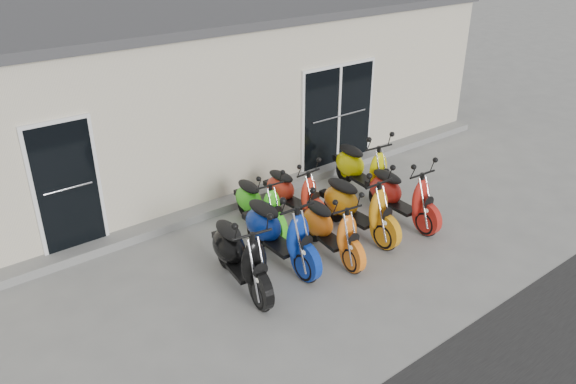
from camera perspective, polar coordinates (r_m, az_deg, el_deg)
name	(u,v)px	position (r m, az deg, el deg)	size (l,w,h in m)	color
ground	(310,243)	(9.65, 2.22, -5.24)	(80.00, 80.00, 0.00)	gray
building	(161,87)	(13.10, -12.76, 10.32)	(14.00, 6.00, 3.20)	beige
roof_cap	(153,9)	(12.77, -13.53, 17.58)	(14.20, 6.20, 0.16)	#3F3F42
front_step	(243,198)	(11.03, -4.57, -0.61)	(14.00, 0.40, 0.15)	gray
door_left	(66,184)	(9.47, -21.61, 0.79)	(1.07, 0.08, 2.22)	black
door_right	(338,113)	(12.19, 5.08, 8.03)	(2.02, 0.08, 2.22)	black
scooter_front_black	(240,247)	(8.25, -4.89, -5.58)	(0.68, 1.88, 1.39)	black
scooter_front_blue	(279,223)	(8.78, -0.89, -3.18)	(0.71, 1.96, 1.44)	#0C2D9D
scooter_front_orange_a	(332,221)	(9.03, 4.45, -2.99)	(0.63, 1.72, 1.27)	orange
scooter_front_orange_b	(359,198)	(9.66, 7.22, -0.62)	(0.70, 1.91, 1.41)	orange
scooter_front_red	(403,188)	(10.22, 11.56, 0.42)	(0.67, 1.84, 1.36)	red
scooter_back_green	(259,197)	(9.83, -2.95, -0.53)	(0.61, 1.66, 1.23)	#43E220
scooter_back_red	(294,185)	(10.26, 0.60, 0.67)	(0.60, 1.66, 1.23)	red
scooter_back_yellow	(364,161)	(11.17, 7.68, 3.14)	(0.70, 1.91, 1.41)	#E3DF06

